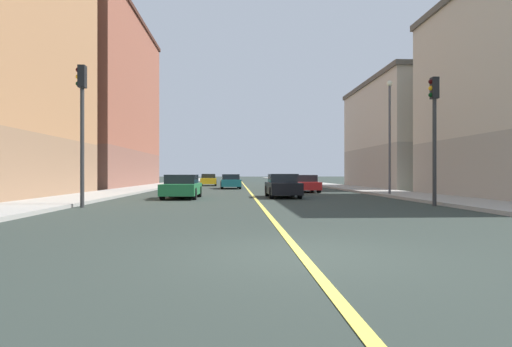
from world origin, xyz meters
The scene contains 16 objects.
ground_plane centered at (0.00, 0.00, 0.00)m, with size 400.00×400.00×0.00m, color #2A332E.
sidewalk_left centered at (9.37, 49.00, 0.07)m, with size 3.35×168.00×0.15m, color #9E9B93.
sidewalk_right centered at (-9.37, 49.00, 0.07)m, with size 3.35×168.00×0.15m, color #9E9B93.
lane_center_stripe centered at (0.00, 49.00, 0.01)m, with size 0.16×154.00×0.01m, color #E5D14C.
building_left_mid centered at (17.01, 31.96, 4.98)m, with size 12.24×15.72×9.95m.
building_right_midblock centered at (-17.01, 37.93, 8.89)m, with size 12.24×22.93×17.77m.
traffic_light_left_near centered at (7.27, 10.41, 3.55)m, with size 0.40×0.32×5.43m.
traffic_light_right_near centered at (-7.31, 10.41, 3.74)m, with size 0.40×0.32×5.75m.
street_lamp_left_near centered at (8.29, 18.32, 4.35)m, with size 0.36×0.36×6.90m.
car_green centered at (-4.05, 16.64, 0.65)m, with size 1.93×4.41×1.32m.
car_yellow centered at (-4.14, 41.78, 0.65)m, with size 1.98×4.34×1.35m.
car_silver centered at (3.88, 32.12, 0.66)m, with size 1.93×4.49×1.34m.
car_orange centered at (-1.39, 55.55, 0.62)m, with size 1.96×4.12×1.27m.
car_red centered at (3.97, 24.10, 0.62)m, with size 1.96×4.19×1.28m.
car_teal centered at (-1.52, 31.97, 0.65)m, with size 1.96×4.59×1.32m.
car_black centered at (1.63, 17.31, 0.66)m, with size 1.83×4.16×1.36m.
Camera 1 is at (-1.11, -7.13, 1.37)m, focal length 29.89 mm.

